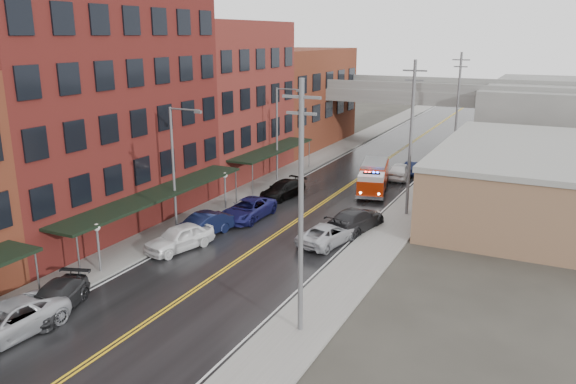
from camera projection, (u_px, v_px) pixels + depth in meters
The scene contains 31 objects.
road at pixel (297, 221), 42.97m from camera, with size 11.00×160.00×0.02m, color black.
sidewalk_left at pixel (216, 207), 46.03m from camera, with size 3.00×160.00×0.15m, color slate.
sidewalk_right at pixel (390, 234), 39.88m from camera, with size 3.00×160.00×0.15m, color slate.
curb_left at pixel (234, 210), 45.34m from camera, with size 0.30×160.00×0.15m, color gray.
curb_right at pixel (367, 231), 40.57m from camera, with size 0.30×160.00×0.15m, color gray.
brick_building_b at pixel (88, 104), 40.08m from camera, with size 9.00×20.00×18.00m, color #561816.
brick_building_c at pixel (221, 100), 55.63m from camera, with size 9.00×15.00×15.00m, color maroon.
brick_building_far at pixel (296, 98), 71.18m from camera, with size 9.00×20.00×12.00m, color #602819.
tan_building at pixel (534, 183), 44.20m from camera, with size 14.00×22.00×5.00m, color brown.
right_far_block at pixel (567, 117), 68.91m from camera, with size 18.00×30.00×8.00m, color slate.
awning_1 at pixel (158, 194), 39.27m from camera, with size 2.60×18.00×3.09m.
awning_2 at pixel (273, 150), 54.41m from camera, with size 2.60×13.00×3.09m.
globe_lamp_1 at pixel (97, 237), 32.93m from camera, with size 0.44×0.44×3.12m.
globe_lamp_2 at pixel (225, 182), 45.05m from camera, with size 0.44×0.44×3.12m.
street_lamp_1 at pixel (176, 162), 39.14m from camera, with size 2.64×0.22×9.00m.
street_lamp_2 at pixel (279, 129), 52.98m from camera, with size 2.64×0.22×9.00m.
utility_pole_0 at pixel (301, 206), 25.25m from camera, with size 1.80×0.24×12.00m.
utility_pole_1 at pixel (411, 136), 42.55m from camera, with size 1.80×0.24×12.00m.
utility_pole_2 at pixel (457, 107), 59.86m from camera, with size 1.80×0.24×12.00m.
overpass at pixel (407, 100), 69.04m from camera, with size 40.00×10.00×7.50m.
fire_truck at pixel (373, 177), 50.41m from camera, with size 4.10×7.52×2.63m.
parked_car_left_2 at pixel (6, 322), 26.27m from camera, with size 2.67×5.79×1.61m, color #ADAFB5.
parked_car_left_3 at pixel (54, 299), 28.69m from camera, with size 2.01×4.95×1.44m, color black.
parked_car_left_4 at pixel (179, 238), 37.01m from camera, with size 1.98×4.93×1.68m, color white.
parked_car_left_5 at pixel (202, 225), 39.50m from camera, with size 1.69×4.85×1.60m, color black.
parked_car_left_6 at pixel (248, 209), 43.24m from camera, with size 2.56×5.55×1.54m, color #151651.
parked_car_left_7 at pixel (283, 190), 48.85m from camera, with size 2.07×5.09×1.48m, color black.
parked_car_right_0 at pixel (328, 234), 38.13m from camera, with size 2.34×5.08×1.41m, color #AFB1B7.
parked_car_right_1 at pixel (356, 219), 40.72m from camera, with size 2.30×5.65×1.64m, color black.
parked_car_right_2 at pixel (400, 171), 55.24m from camera, with size 1.92×4.77×1.63m, color white.
parked_car_right_3 at pixel (414, 168), 57.09m from camera, with size 1.44×4.14×1.36m, color black.
Camera 1 is at (17.25, -6.94, 13.78)m, focal length 35.00 mm.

